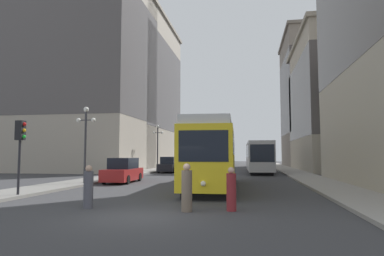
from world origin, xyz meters
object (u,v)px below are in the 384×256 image
(streetcar, at_px, (213,154))
(parked_car_left_near, at_px, (169,165))
(pedestrian_crossing_near, at_px, (88,188))
(lamp_post_left_near, at_px, (86,132))
(parked_car_left_mid, at_px, (123,171))
(traffic_light_near_left, at_px, (20,138))
(transit_bus, at_px, (259,156))
(pedestrian_crossing_far, at_px, (231,190))
(pedestrian_on_sidewalk, at_px, (187,189))
(lamp_post_left_far, at_px, (158,140))

(streetcar, height_order, parked_car_left_near, streetcar)
(pedestrian_crossing_near, distance_m, lamp_post_left_near, 11.12)
(streetcar, xyz_separation_m, parked_car_left_near, (-7.05, 17.76, -1.26))
(streetcar, relative_size, lamp_post_left_near, 2.51)
(parked_car_left_mid, bearing_deg, traffic_light_near_left, -102.30)
(transit_bus, xyz_separation_m, lamp_post_left_near, (-12.27, -17.43, 1.66))
(streetcar, xyz_separation_m, transit_bus, (3.32, 18.08, -0.15))
(lamp_post_left_near, bearing_deg, pedestrian_crossing_far, -41.46)
(pedestrian_crossing_far, bearing_deg, pedestrian_crossing_near, 24.74)
(transit_bus, bearing_deg, parked_car_left_mid, -125.94)
(pedestrian_on_sidewalk, relative_size, traffic_light_near_left, 0.49)
(streetcar, distance_m, pedestrian_on_sidewalk, 9.16)
(pedestrian_crossing_far, relative_size, lamp_post_left_far, 0.28)
(lamp_post_left_far, bearing_deg, pedestrian_crossing_near, -80.00)
(streetcar, height_order, pedestrian_crossing_near, streetcar)
(pedestrian_crossing_near, xyz_separation_m, pedestrian_crossing_far, (5.50, 0.22, -0.02))
(transit_bus, relative_size, traffic_light_near_left, 3.42)
(lamp_post_left_near, bearing_deg, streetcar, -4.10)
(streetcar, xyz_separation_m, lamp_post_left_near, (-8.95, 0.64, 1.51))
(parked_car_left_near, relative_size, parked_car_left_mid, 1.03)
(pedestrian_on_sidewalk, height_order, traffic_light_near_left, traffic_light_near_left)
(pedestrian_on_sidewalk, distance_m, lamp_post_left_far, 30.12)
(pedestrian_crossing_far, bearing_deg, parked_car_left_near, -49.51)
(traffic_light_near_left, bearing_deg, lamp_post_left_far, 90.48)
(pedestrian_crossing_far, xyz_separation_m, traffic_light_near_left, (-10.30, 2.20, 2.14))
(transit_bus, xyz_separation_m, pedestrian_crossing_near, (-7.26, -26.95, -1.18))
(streetcar, relative_size, lamp_post_left_far, 2.33)
(parked_car_left_mid, bearing_deg, lamp_post_left_far, 94.38)
(transit_bus, bearing_deg, pedestrian_crossing_near, -106.61)
(transit_bus, distance_m, parked_car_left_mid, 18.39)
(parked_car_left_mid, xyz_separation_m, lamp_post_left_near, (-1.90, -2.29, 2.77))
(parked_car_left_mid, height_order, lamp_post_left_near, lamp_post_left_near)
(transit_bus, height_order, pedestrian_crossing_near, transit_bus)
(streetcar, relative_size, parked_car_left_mid, 2.72)
(transit_bus, relative_size, lamp_post_left_near, 2.33)
(parked_car_left_near, height_order, parked_car_left_mid, same)
(parked_car_left_mid, distance_m, pedestrian_crossing_near, 12.21)
(parked_car_left_near, distance_m, pedestrian_crossing_near, 26.81)
(streetcar, bearing_deg, pedestrian_on_sidewalk, -92.24)
(streetcar, distance_m, transit_bus, 18.38)
(pedestrian_on_sidewalk, bearing_deg, streetcar, -145.66)
(parked_car_left_near, relative_size, pedestrian_crossing_far, 3.12)
(lamp_post_left_near, bearing_deg, pedestrian_crossing_near, -62.22)
(transit_bus, bearing_deg, lamp_post_left_near, -126.67)
(parked_car_left_near, bearing_deg, pedestrian_on_sidewalk, -76.60)
(parked_car_left_near, distance_m, lamp_post_left_far, 3.97)
(streetcar, relative_size, transit_bus, 1.08)
(parked_car_left_near, bearing_deg, pedestrian_crossing_far, -73.21)
(streetcar, xyz_separation_m, parked_car_left_mid, (-7.05, 2.93, -1.26))
(transit_bus, xyz_separation_m, parked_car_left_near, (-10.38, -0.32, -1.10))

